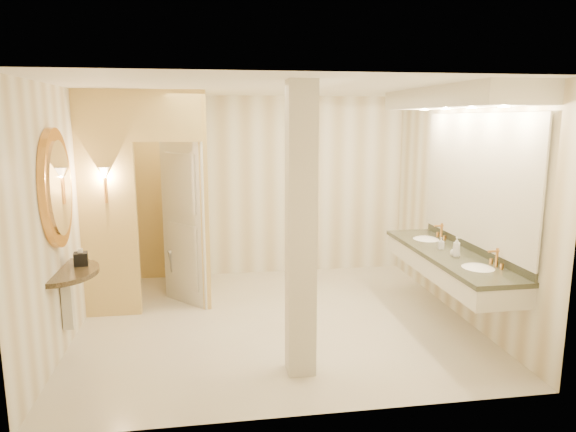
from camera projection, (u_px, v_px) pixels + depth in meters
The scene contains 16 objects.
floor at pixel (276, 321), 6.10m from camera, with size 4.50×4.50×0.00m, color beige.
ceiling at pixel (274, 88), 5.60m from camera, with size 4.50×4.50×0.00m, color white.
wall_back at pixel (258, 187), 7.79m from camera, with size 4.50×0.02×2.70m, color #EEE7CF.
wall_front at pixel (309, 254), 3.91m from camera, with size 4.50×0.02×2.70m, color #EEE7CF.
wall_left at pixel (68, 215), 5.51m from camera, with size 0.02×4.00×2.70m, color #EEE7CF.
wall_right at pixel (460, 204), 6.19m from camera, with size 0.02×4.00×2.70m, color #EEE7CF.
toilet_closet at pixel (178, 196), 6.60m from camera, with size 1.50×1.55×2.70m.
wall_sconce at pixel (104, 175), 5.91m from camera, with size 0.14×0.14×0.42m.
vanity at pixel (456, 186), 5.70m from camera, with size 0.75×2.56×2.09m.
console_shelf at pixel (59, 225), 5.05m from camera, with size 0.90×0.90×1.90m.
pillar at pixel (301, 233), 4.65m from camera, with size 0.26×0.26×2.70m, color beige.
tissue_box at pixel (81, 259), 5.29m from camera, with size 0.13×0.13×0.13m, color black.
toilet at pixel (178, 267), 7.11m from camera, with size 0.38×0.67×0.68m, color white.
soap_bottle_a at pixel (441, 243), 5.96m from camera, with size 0.06×0.06×0.14m, color beige.
soap_bottle_b at pixel (455, 251), 5.64m from camera, with size 0.09×0.09×0.12m, color silver.
soap_bottle_c at pixel (457, 247), 5.61m from camera, with size 0.08×0.09×0.22m, color #C6B28C.
Camera 1 is at (-0.73, -5.71, 2.37)m, focal length 32.00 mm.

